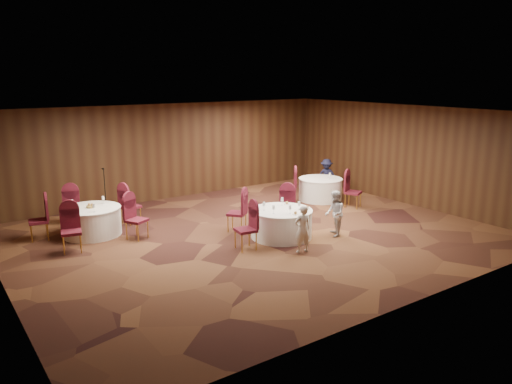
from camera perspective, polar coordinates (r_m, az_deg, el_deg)
ground at (r=13.24m, az=-0.21°, el=-4.92°), size 12.00×12.00×0.00m
room_shell at (r=12.76m, az=-0.22°, el=3.49°), size 12.00×12.00×12.00m
table_main at (r=12.96m, az=2.93°, el=-3.60°), size 1.60×1.60×0.74m
table_left at (r=13.84m, az=-18.26°, el=-3.17°), size 1.53×1.53×0.74m
table_right at (r=16.93m, az=7.36°, el=0.34°), size 1.47×1.47×0.74m
chairs_main at (r=13.20m, az=0.23°, el=-2.70°), size 2.89×2.01×1.00m
chairs_left at (r=13.82m, az=-18.38°, el=-2.66°), size 3.08×3.01×1.00m
chairs_right at (r=16.27m, az=7.35°, el=0.26°), size 1.98×2.41×1.00m
tabletop_main at (r=12.84m, az=3.70°, el=-1.60°), size 1.11×1.05×0.22m
tabletop_left at (r=13.72m, az=-18.41°, el=-1.39°), size 0.87×0.82×0.22m
tabletop_right at (r=16.74m, az=8.45°, el=1.99°), size 0.08×0.08×0.22m
mic_stand at (r=15.05m, az=-16.76°, el=-1.49°), size 0.24×0.24×1.55m
woman_a at (r=11.85m, az=5.33°, el=-4.24°), size 0.46×0.35×1.16m
woman_b at (r=13.16m, az=8.97°, el=-2.44°), size 0.71×0.75×1.21m
man_c at (r=18.04m, az=8.05°, el=1.86°), size 0.81×0.90×1.20m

